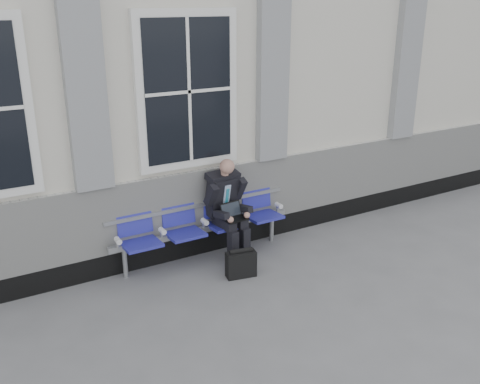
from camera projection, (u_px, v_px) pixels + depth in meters
ground at (220, 312)px, 6.03m from camera, size 70.00×70.00×0.00m
station_building at (109, 76)px, 8.08m from camera, size 14.40×4.40×4.49m
bench at (202, 220)px, 7.12m from camera, size 2.60×0.47×0.91m
businessman at (227, 205)px, 7.09m from camera, size 0.56×0.76×1.38m
briefcase at (241, 264)px, 6.74m from camera, size 0.40×0.23×0.39m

